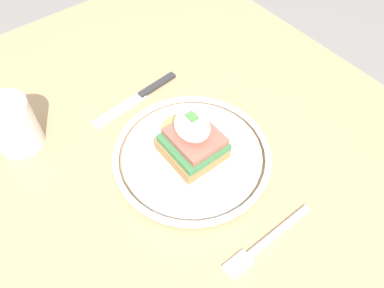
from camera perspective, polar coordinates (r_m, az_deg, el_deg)
The scene contains 6 objects.
dining_table at distance 0.69m, azimuth -2.43°, elevation -8.07°, with size 0.90×0.76×0.77m.
plate at distance 0.56m, azimuth -0.00°, elevation -1.68°, with size 0.24×0.24×0.02m.
sandwich at distance 0.53m, azimuth 0.06°, elevation 0.74°, with size 0.12×0.08×0.08m.
fork at distance 0.51m, azimuth 11.06°, elevation -14.56°, with size 0.02×0.15×0.00m.
knife at distance 0.65m, azimuth -7.56°, elevation 7.48°, with size 0.03×0.17×0.01m.
cup at distance 0.61m, azimuth -25.69°, elevation 2.71°, with size 0.07×0.07×0.08m.
Camera 1 is at (-0.28, 0.18, 1.24)m, focal length 35.00 mm.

